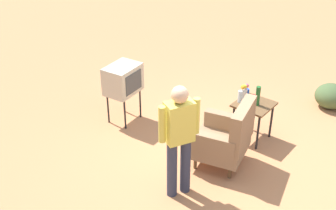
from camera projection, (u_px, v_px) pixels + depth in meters
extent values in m
plane|color=#C17A4C|center=(225.00, 162.00, 6.70)|extent=(60.00, 60.00, 0.00)
cylinder|color=brown|center=(208.00, 143.00, 6.92)|extent=(0.05, 0.05, 0.22)
cylinder|color=brown|center=(195.00, 162.00, 6.50)|extent=(0.05, 0.05, 0.22)
cylinder|color=brown|center=(241.00, 152.00, 6.73)|extent=(0.05, 0.05, 0.22)
cylinder|color=brown|center=(230.00, 172.00, 6.31)|extent=(0.05, 0.05, 0.22)
cube|color=#8C6B4C|center=(219.00, 145.00, 6.51)|extent=(0.92, 0.92, 0.20)
cube|color=#8C6B4C|center=(242.00, 126.00, 6.19)|extent=(0.78, 0.34, 0.64)
cube|color=#8C6B4C|center=(227.00, 122.00, 6.65)|extent=(0.30, 0.70, 0.26)
cube|color=#8C6B4C|center=(213.00, 144.00, 6.15)|extent=(0.30, 0.70, 0.26)
cylinder|color=black|center=(247.00, 112.00, 7.38)|extent=(0.04, 0.04, 0.61)
cylinder|color=black|center=(233.00, 123.00, 7.07)|extent=(0.04, 0.04, 0.61)
cylinder|color=black|center=(271.00, 121.00, 7.14)|extent=(0.04, 0.04, 0.61)
cylinder|color=black|center=(258.00, 133.00, 6.83)|extent=(0.04, 0.04, 0.61)
cube|color=brown|center=(254.00, 104.00, 6.95)|extent=(0.56, 0.56, 0.03)
cylinder|color=black|center=(125.00, 114.00, 7.37)|extent=(0.03, 0.03, 0.55)
cylinder|color=black|center=(140.00, 103.00, 7.69)|extent=(0.03, 0.03, 0.55)
cylinder|color=black|center=(108.00, 109.00, 7.54)|extent=(0.03, 0.03, 0.55)
cylinder|color=black|center=(124.00, 98.00, 7.86)|extent=(0.03, 0.03, 0.55)
cube|color=#BCB299|center=(123.00, 79.00, 7.36)|extent=(0.64, 0.50, 0.48)
cube|color=#383D3F|center=(134.00, 82.00, 7.26)|extent=(0.42, 0.06, 0.34)
cylinder|color=#2D3347|center=(185.00, 165.00, 5.92)|extent=(0.14, 0.14, 0.86)
cylinder|color=#2D3347|center=(172.00, 169.00, 5.85)|extent=(0.14, 0.14, 0.86)
cube|color=#D6C64C|center=(179.00, 122.00, 5.53)|extent=(0.42, 0.36, 0.56)
cylinder|color=#D6C64C|center=(196.00, 116.00, 5.61)|extent=(0.09, 0.09, 0.50)
cylinder|color=#D6C64C|center=(162.00, 124.00, 5.43)|extent=(0.09, 0.09, 0.50)
sphere|color=#DBAD84|center=(180.00, 95.00, 5.34)|extent=(0.22, 0.22, 0.22)
cylinder|color=red|center=(254.00, 98.00, 6.96)|extent=(0.07, 0.07, 0.12)
cylinder|color=#1E5623|center=(258.00, 96.00, 6.83)|extent=(0.07, 0.07, 0.32)
cylinder|color=blue|center=(247.00, 92.00, 7.14)|extent=(0.07, 0.07, 0.12)
cylinder|color=silver|center=(240.00, 97.00, 6.93)|extent=(0.06, 0.06, 0.20)
cylinder|color=silver|center=(244.00, 94.00, 7.02)|extent=(0.09, 0.09, 0.18)
sphere|color=yellow|center=(245.00, 86.00, 6.95)|extent=(0.07, 0.07, 0.07)
sphere|color=#E04C66|center=(247.00, 86.00, 6.97)|extent=(0.07, 0.07, 0.07)
sphere|color=orange|center=(243.00, 87.00, 6.93)|extent=(0.07, 0.07, 0.07)
ellipsoid|color=#475B33|center=(331.00, 96.00, 8.04)|extent=(0.58, 0.58, 0.45)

